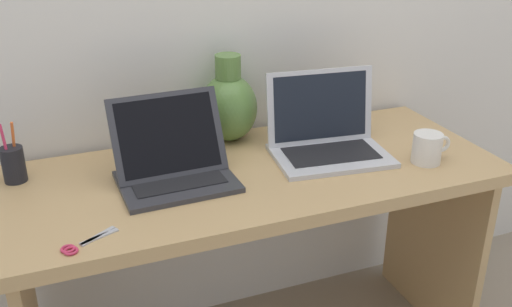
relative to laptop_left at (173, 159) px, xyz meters
The scene contains 7 objects.
desk 0.33m from the laptop_left, ahead, with size 1.46×0.61×0.74m.
laptop_left is the anchor object (origin of this frame).
laptop_right 0.49m from the laptop_left, ahead, with size 0.38×0.29×0.25m.
green_vase 0.34m from the laptop_left, 42.60° to the left, with size 0.19×0.19×0.29m.
coffee_mug 0.76m from the laptop_left, 12.42° to the right, with size 0.13×0.09×0.09m.
pen_cup 0.45m from the laptop_left, 159.83° to the left, with size 0.06×0.06×0.18m.
scissors 0.39m from the laptop_left, 138.26° to the right, with size 0.14×0.09×0.01m.
Camera 1 is at (-0.57, -1.46, 1.50)m, focal length 41.07 mm.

